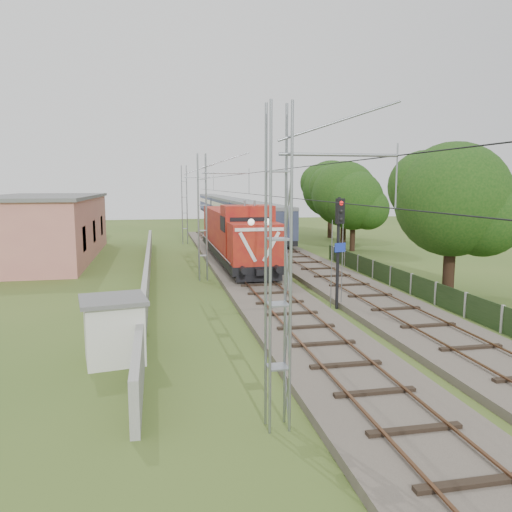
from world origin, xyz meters
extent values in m
plane|color=#3D5620|center=(0.00, 0.00, 0.00)|extent=(140.00, 140.00, 0.00)
cube|color=#6B6054|center=(0.00, 7.00, 0.15)|extent=(4.20, 70.00, 0.30)
cube|color=black|center=(0.00, 7.00, 0.35)|extent=(2.40, 70.00, 0.10)
cube|color=brown|center=(-0.85, 7.00, 0.42)|extent=(0.08, 70.00, 0.05)
cube|color=brown|center=(0.85, 7.00, 0.42)|extent=(0.08, 70.00, 0.05)
cube|color=#6B6054|center=(5.00, 20.00, 0.15)|extent=(4.20, 80.00, 0.30)
cube|color=black|center=(5.00, 20.00, 0.35)|extent=(2.40, 80.00, 0.10)
cube|color=brown|center=(4.15, 20.00, 0.42)|extent=(0.08, 80.00, 0.05)
cube|color=brown|center=(5.85, 20.00, 0.42)|extent=(0.08, 80.00, 0.05)
cylinder|color=gray|center=(-1.50, -8.00, 6.80)|extent=(3.00, 0.08, 0.08)
cylinder|color=gray|center=(-1.50, 12.00, 6.80)|extent=(3.00, 0.08, 0.08)
cylinder|color=gray|center=(-1.50, 32.00, 6.80)|extent=(3.00, 0.08, 0.08)
cylinder|color=black|center=(0.00, 12.00, 5.50)|extent=(0.03, 70.00, 0.03)
cylinder|color=black|center=(0.00, 12.00, 6.80)|extent=(0.03, 70.00, 0.03)
cube|color=#9E9E99|center=(-6.50, 12.00, 0.75)|extent=(0.25, 40.00, 1.50)
cube|color=tan|center=(-15.00, 24.00, 2.50)|extent=(8.00, 20.00, 5.00)
cube|color=#606060|center=(-15.00, 24.00, 5.10)|extent=(8.40, 20.40, 0.25)
cube|color=black|center=(-11.05, 18.00, 2.20)|extent=(0.10, 1.60, 1.80)
cube|color=black|center=(-11.05, 24.00, 2.20)|extent=(0.10, 1.60, 1.80)
cube|color=black|center=(-11.05, 30.00, 2.20)|extent=(0.10, 1.60, 1.80)
cube|color=black|center=(8.00, 3.00, 0.60)|extent=(0.05, 32.00, 1.15)
cube|color=#9E9E99|center=(8.00, 18.00, 0.60)|extent=(0.12, 0.12, 1.20)
cube|color=black|center=(0.00, 17.82, 1.04)|extent=(3.22, 18.24, 0.54)
cube|color=black|center=(0.00, 11.92, 0.72)|extent=(2.36, 3.86, 0.54)
cube|color=black|center=(0.00, 23.72, 0.72)|extent=(2.36, 3.86, 0.54)
cube|color=black|center=(0.00, 8.80, 0.61)|extent=(2.79, 0.27, 0.38)
cube|color=#AB2F13|center=(0.00, 10.04, 2.54)|extent=(3.11, 2.68, 2.47)
sphere|color=white|center=(-0.48, 8.75, 3.94)|extent=(0.39, 0.39, 0.39)
sphere|color=white|center=(0.48, 8.75, 3.94)|extent=(0.39, 0.39, 0.39)
cube|color=silver|center=(-0.70, 8.68, 2.49)|extent=(1.08, 0.06, 1.80)
cube|color=silver|center=(0.70, 8.68, 2.49)|extent=(1.08, 0.06, 1.80)
cube|color=silver|center=(0.00, 8.68, 3.51)|extent=(2.90, 0.06, 0.19)
cube|color=#AB2F13|center=(0.00, 12.67, 3.03)|extent=(3.22, 2.58, 3.43)
cube|color=black|center=(0.00, 11.36, 3.56)|extent=(2.68, 0.06, 0.97)
cube|color=#AB2F13|center=(0.00, 20.45, 2.70)|extent=(3.00, 12.98, 2.79)
cylinder|color=black|center=(0.00, 17.17, 4.26)|extent=(0.47, 0.47, 0.43)
cylinder|color=gray|center=(-0.32, 11.81, 4.90)|extent=(0.13, 0.13, 0.38)
cylinder|color=gray|center=(0.32, 11.81, 4.90)|extent=(0.13, 0.13, 0.38)
cube|color=black|center=(5.00, 33.56, 0.89)|extent=(2.84, 21.51, 0.49)
cube|color=#333A55|center=(5.00, 33.56, 2.45)|extent=(2.93, 21.51, 2.64)
cube|color=beige|center=(5.00, 33.56, 2.94)|extent=(2.97, 20.65, 0.73)
cube|color=slate|center=(5.00, 33.56, 3.92)|extent=(2.98, 21.51, 0.34)
cube|color=black|center=(5.00, 56.05, 0.89)|extent=(2.84, 21.51, 0.49)
cube|color=#333A55|center=(5.00, 56.05, 2.45)|extent=(2.93, 21.51, 2.64)
cube|color=beige|center=(5.00, 56.05, 2.94)|extent=(2.97, 20.65, 0.73)
cube|color=slate|center=(5.00, 56.05, 3.92)|extent=(2.98, 21.51, 0.34)
cube|color=black|center=(5.00, 78.54, 0.89)|extent=(2.84, 21.51, 0.49)
cube|color=#333A55|center=(5.00, 78.54, 2.45)|extent=(2.93, 21.51, 2.64)
cube|color=beige|center=(5.00, 78.54, 2.94)|extent=(2.97, 20.65, 0.73)
cube|color=slate|center=(5.00, 78.54, 3.92)|extent=(2.98, 21.51, 0.34)
cylinder|color=black|center=(2.77, 3.23, 2.75)|extent=(0.15, 0.15, 5.49)
cube|color=black|center=(2.77, 3.06, 4.83)|extent=(0.44, 0.34, 1.21)
sphere|color=red|center=(2.77, 2.93, 5.22)|extent=(0.20, 0.20, 0.20)
sphere|color=black|center=(2.77, 2.93, 4.83)|extent=(0.20, 0.20, 0.20)
sphere|color=black|center=(2.77, 2.93, 4.45)|extent=(0.20, 0.20, 0.20)
cube|color=#1A30A1|center=(2.82, 3.10, 3.08)|extent=(0.60, 0.22, 0.44)
cube|color=silver|center=(-7.40, -2.22, 1.04)|extent=(2.19, 2.19, 2.09)
cube|color=#606060|center=(-7.40, -2.22, 2.18)|extent=(2.52, 2.52, 0.14)
cylinder|color=#342015|center=(9.82, 4.83, 1.88)|extent=(0.62, 0.62, 3.76)
sphere|color=#13360E|center=(9.82, 4.83, 5.30)|extent=(6.15, 6.15, 6.15)
sphere|color=#13360E|center=(11.05, 3.91, 4.44)|extent=(4.30, 4.30, 4.30)
sphere|color=#13360E|center=(8.75, 5.90, 5.98)|extent=(4.00, 4.00, 4.00)
cylinder|color=#342015|center=(11.81, 23.47, 1.66)|extent=(0.48, 0.48, 3.32)
sphere|color=#13360E|center=(11.81, 23.47, 4.68)|extent=(5.43, 5.43, 5.43)
sphere|color=#13360E|center=(12.90, 22.66, 3.92)|extent=(3.80, 3.80, 3.80)
sphere|color=#13360E|center=(10.86, 24.42, 5.28)|extent=(3.53, 3.53, 3.53)
cylinder|color=#342015|center=(11.41, 24.79, 1.85)|extent=(0.51, 0.51, 3.71)
sphere|color=#13360E|center=(11.41, 24.79, 5.23)|extent=(6.07, 6.07, 6.07)
sphere|color=#13360E|center=(12.62, 23.88, 4.38)|extent=(4.25, 4.25, 4.25)
sphere|color=#13360E|center=(10.34, 25.85, 5.90)|extent=(3.94, 3.94, 3.94)
cylinder|color=#342015|center=(13.77, 34.99, 1.98)|extent=(0.59, 0.59, 3.96)
sphere|color=#13360E|center=(13.77, 34.99, 5.58)|extent=(6.48, 6.48, 6.48)
sphere|color=#13360E|center=(15.07, 34.02, 4.68)|extent=(4.53, 4.53, 4.53)
sphere|color=#13360E|center=(12.64, 36.12, 6.30)|extent=(4.21, 4.21, 4.21)
camera|label=1|loc=(-5.85, -19.54, 6.10)|focal=35.00mm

